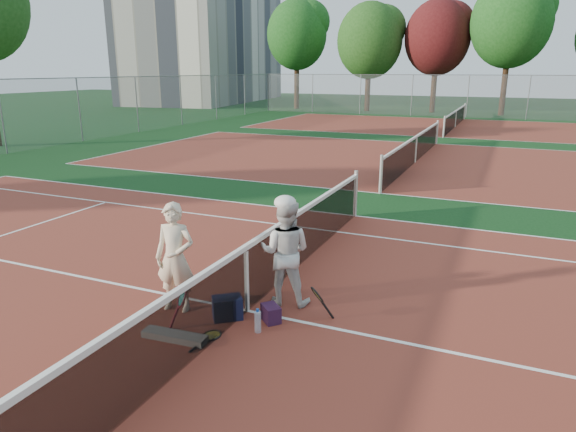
{
  "coord_description": "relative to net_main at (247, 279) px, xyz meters",
  "views": [
    {
      "loc": [
        3.26,
        -5.99,
        3.39
      ],
      "look_at": [
        0.0,
        1.48,
        1.05
      ],
      "focal_mm": 32.0,
      "sensor_mm": 36.0,
      "label": 1
    }
  ],
  "objects": [
    {
      "name": "ground",
      "position": [
        0.0,
        0.0,
        -0.51
      ],
      "size": [
        130.0,
        130.0,
        0.0
      ],
      "primitive_type": "plane",
      "color": "black",
      "rests_on": "ground"
    },
    {
      "name": "court_main",
      "position": [
        0.0,
        0.0,
        -0.51
      ],
      "size": [
        23.77,
        10.97,
        0.01
      ],
      "primitive_type": "cube",
      "color": "maroon",
      "rests_on": "ground"
    },
    {
      "name": "court_far_a",
      "position": [
        0.0,
        13.5,
        -0.51
      ],
      "size": [
        23.77,
        10.97,
        0.01
      ],
      "primitive_type": "cube",
      "color": "maroon",
      "rests_on": "ground"
    },
    {
      "name": "court_far_b",
      "position": [
        0.0,
        27.0,
        -0.51
      ],
      "size": [
        23.77,
        10.97,
        0.01
      ],
      "primitive_type": "cube",
      "color": "maroon",
      "rests_on": "ground"
    },
    {
      "name": "net_main",
      "position": [
        0.0,
        0.0,
        0.0
      ],
      "size": [
        0.1,
        10.98,
        1.02
      ],
      "primitive_type": null,
      "color": "black",
      "rests_on": "ground"
    },
    {
      "name": "net_far_a",
      "position": [
        0.0,
        13.5,
        0.0
      ],
      "size": [
        0.1,
        10.98,
        1.02
      ],
      "primitive_type": null,
      "color": "black",
      "rests_on": "ground"
    },
    {
      "name": "net_far_b",
      "position": [
        0.0,
        27.0,
        0.0
      ],
      "size": [
        0.1,
        10.98,
        1.02
      ],
      "primitive_type": null,
      "color": "black",
      "rests_on": "ground"
    },
    {
      "name": "fence_back",
      "position": [
        0.0,
        34.0,
        0.99
      ],
      "size": [
        32.0,
        0.06,
        3.0
      ],
      "primitive_type": null,
      "color": "slate",
      "rests_on": "ground"
    },
    {
      "name": "apartment_block",
      "position": [
        -28.0,
        44.0,
        6.99
      ],
      "size": [
        12.96,
        23.18,
        15.0
      ],
      "primitive_type": "cube",
      "rotation": [
        0.0,
        0.0,
        0.14
      ],
      "color": "beige",
      "rests_on": "ground"
    },
    {
      "name": "player_a",
      "position": [
        -0.96,
        -0.34,
        0.29
      ],
      "size": [
        0.64,
        0.48,
        1.6
      ],
      "primitive_type": "imported",
      "rotation": [
        0.0,
        0.0,
        0.18
      ],
      "color": "beige",
      "rests_on": "ground"
    },
    {
      "name": "player_b",
      "position": [
        0.38,
        0.5,
        0.29
      ],
      "size": [
        0.87,
        0.73,
        1.59
      ],
      "primitive_type": "imported",
      "rotation": [
        0.0,
        0.0,
        3.32
      ],
      "color": "silver",
      "rests_on": "ground"
    },
    {
      "name": "racket_red",
      "position": [
        -0.57,
        -0.77,
        -0.23
      ],
      "size": [
        0.38,
        0.38,
        0.56
      ],
      "primitive_type": null,
      "rotation": [
        0.0,
        0.0,
        0.83
      ],
      "color": "maroon",
      "rests_on": "ground"
    },
    {
      "name": "racket_black_held",
      "position": [
        1.04,
        0.1,
        -0.25
      ],
      "size": [
        0.44,
        0.44,
        0.52
      ],
      "primitive_type": null,
      "rotation": [
        0.0,
        0.0,
        3.93
      ],
      "color": "black",
      "rests_on": "ground"
    },
    {
      "name": "racket_spare",
      "position": [
        -0.08,
        -0.84,
        -0.49
      ],
      "size": [
        0.31,
        0.62,
        0.03
      ],
      "primitive_type": null,
      "rotation": [
        0.0,
        0.0,
        1.49
      ],
      "color": "black",
      "rests_on": "ground"
    },
    {
      "name": "sports_bag_navy",
      "position": [
        -0.15,
        -0.31,
        -0.35
      ],
      "size": [
        0.49,
        0.47,
        0.32
      ],
      "primitive_type": "cube",
      "rotation": [
        0.0,
        0.0,
        0.67
      ],
      "color": "black",
      "rests_on": "ground"
    },
    {
      "name": "sports_bag_purple",
      "position": [
        0.45,
        -0.15,
        -0.39
      ],
      "size": [
        0.35,
        0.35,
        0.24
      ],
      "primitive_type": "cube",
      "rotation": [
        0.0,
        0.0,
        -0.74
      ],
      "color": "#2A112D",
      "rests_on": "ground"
    },
    {
      "name": "net_cover_canvas",
      "position": [
        -0.48,
        -1.11,
        -0.46
      ],
      "size": [
        0.9,
        0.27,
        0.09
      ],
      "primitive_type": "cube",
      "rotation": [
        0.0,
        0.0,
        0.08
      ],
      "color": "#67635D",
      "rests_on": "ground"
    },
    {
      "name": "water_bottle",
      "position": [
        0.42,
        -0.49,
        -0.36
      ],
      "size": [
        0.09,
        0.09,
        0.3
      ],
      "primitive_type": "cylinder",
      "color": "silver",
      "rests_on": "ground"
    },
    {
      "name": "tree_back_0",
      "position": [
        -14.77,
        37.29,
        5.73
      ],
      "size": [
        5.16,
        5.16,
        9.23
      ],
      "color": "#382314",
      "rests_on": "ground"
    },
    {
      "name": "tree_back_1",
      "position": [
        -8.22,
        36.93,
        5.1
      ],
      "size": [
        5.27,
        5.27,
        8.65
      ],
      "color": "#382314",
      "rests_on": "ground"
    },
    {
      "name": "tree_back_maroon",
      "position": [
        -3.0,
        37.86,
        5.26
      ],
      "size": [
        5.09,
        5.09,
        8.72
      ],
      "color": "#382314",
      "rests_on": "ground"
    },
    {
      "name": "tree_back_3",
      "position": [
        2.28,
        37.03,
        6.19
      ],
      "size": [
        5.75,
        5.75,
        10.03
      ],
      "color": "#382314",
      "rests_on": "ground"
    }
  ]
}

